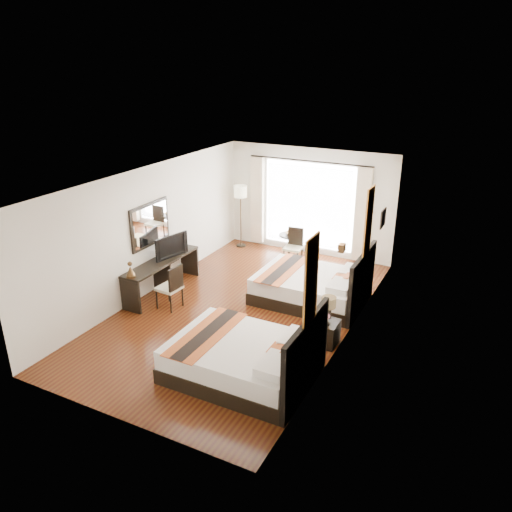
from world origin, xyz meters
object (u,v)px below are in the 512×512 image
at_px(bed_far, 314,286).
at_px(vase, 327,320).
at_px(window_chair, 293,253).
at_px(desk_chair, 170,295).
at_px(television, 169,245).
at_px(fruit_bowl, 290,233).
at_px(table_lamp, 329,304).
at_px(bed_near, 245,358).
at_px(nightstand, 327,333).
at_px(console_desk, 162,276).
at_px(floor_lamp, 241,195).
at_px(side_table, 289,246).

height_order(bed_far, vase, bed_far).
bearing_deg(vase, window_chair, 121.47).
bearing_deg(desk_chair, television, -50.43).
bearing_deg(fruit_bowl, table_lamp, -57.26).
relative_size(television, desk_chair, 0.93).
bearing_deg(television, bed_near, -112.03).
height_order(vase, window_chair, window_chair).
distance_m(table_lamp, television, 4.03).
relative_size(bed_near, table_lamp, 5.51).
xyz_separation_m(bed_near, nightstand, (0.87, 1.55, -0.11)).
bearing_deg(vase, television, 167.96).
relative_size(bed_far, console_desk, 1.03).
distance_m(vase, console_desk, 4.08).
bearing_deg(bed_far, window_chair, 125.07).
distance_m(bed_far, floor_lamp, 3.88).
bearing_deg(nightstand, bed_near, -119.28).
bearing_deg(television, table_lamp, -85.41).
xyz_separation_m(bed_far, table_lamp, (0.83, -1.47, 0.45)).
xyz_separation_m(vase, console_desk, (-4.04, 0.56, -0.19)).
xyz_separation_m(bed_near, vase, (0.89, 1.41, 0.23)).
xyz_separation_m(bed_far, floor_lamp, (-2.98, 2.21, 1.12)).
height_order(desk_chair, floor_lamp, floor_lamp).
xyz_separation_m(nightstand, fruit_bowl, (-2.30, 3.60, 0.44)).
bearing_deg(desk_chair, bed_far, -142.23).
distance_m(vase, desk_chair, 3.44).
bearing_deg(bed_near, bed_far, 89.71).
xyz_separation_m(vase, window_chair, (-2.07, 3.38, -0.29)).
bearing_deg(vase, console_desk, 172.04).
distance_m(bed_far, television, 3.32).
relative_size(table_lamp, television, 0.47).
relative_size(bed_far, television, 2.55).
xyz_separation_m(bed_near, side_table, (-1.45, 5.16, -0.02)).
distance_m(fruit_bowl, window_chair, 0.58).
xyz_separation_m(floor_lamp, fruit_bowl, (1.53, -0.15, -0.79)).
distance_m(desk_chair, floor_lamp, 4.07).
distance_m(console_desk, television, 0.70).
relative_size(vase, side_table, 0.21).
distance_m(bed_near, bed_far, 3.09).
bearing_deg(console_desk, vase, -7.96).
relative_size(bed_near, window_chair, 2.50).
relative_size(bed_near, console_desk, 1.05).
height_order(nightstand, floor_lamp, floor_lamp).
height_order(console_desk, window_chair, window_chair).
bearing_deg(nightstand, console_desk, 173.89).
bearing_deg(floor_lamp, bed_near, -60.80).
relative_size(vase, window_chair, 0.15).
xyz_separation_m(nightstand, vase, (0.02, -0.13, 0.34)).
relative_size(table_lamp, console_desk, 0.19).
height_order(floor_lamp, window_chair, floor_lamp).
bearing_deg(window_chair, bed_far, 30.83).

